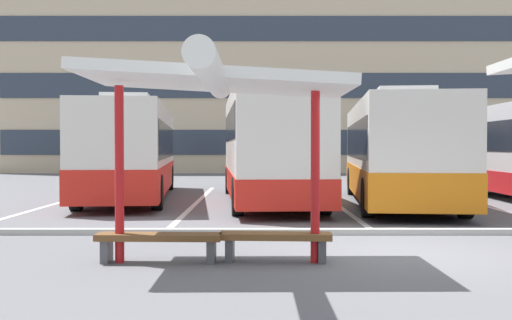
# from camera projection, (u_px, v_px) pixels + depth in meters

# --- Properties ---
(ground_plane) EXTENTS (160.00, 160.00, 0.00)m
(ground_plane) POSITION_uv_depth(u_px,v_px,m) (401.00, 253.00, 10.48)
(ground_plane) COLOR slate
(terminal_building) EXTENTS (42.42, 11.12, 17.89)m
(terminal_building) POSITION_uv_depth(u_px,v_px,m) (287.00, 70.00, 47.06)
(terminal_building) COLOR #C6B293
(terminal_building) RESTS_ON ground
(coach_bus_0) EXTENTS (3.55, 11.63, 3.44)m
(coach_bus_0) POSITION_uv_depth(u_px,v_px,m) (129.00, 153.00, 21.48)
(coach_bus_0) COLOR silver
(coach_bus_0) RESTS_ON ground
(coach_bus_1) EXTENTS (3.25, 11.12, 3.81)m
(coach_bus_1) POSITION_uv_depth(u_px,v_px,m) (265.00, 147.00, 20.01)
(coach_bus_1) COLOR silver
(coach_bus_1) RESTS_ON ground
(coach_bus_2) EXTENTS (3.68, 10.97, 3.44)m
(coach_bus_2) POSITION_uv_depth(u_px,v_px,m) (394.00, 154.00, 19.37)
(coach_bus_2) COLOR silver
(coach_bus_2) RESTS_ON ground
(lane_stripe_0) EXTENTS (0.16, 14.00, 0.01)m
(lane_stripe_0) POSITION_uv_depth(u_px,v_px,m) (58.00, 202.00, 20.05)
(lane_stripe_0) COLOR white
(lane_stripe_0) RESTS_ON ground
(lane_stripe_1) EXTENTS (0.16, 14.00, 0.01)m
(lane_stripe_1) POSITION_uv_depth(u_px,v_px,m) (194.00, 202.00, 20.07)
(lane_stripe_1) COLOR white
(lane_stripe_1) RESTS_ON ground
(lane_stripe_2) EXTENTS (0.16, 14.00, 0.01)m
(lane_stripe_2) POSITION_uv_depth(u_px,v_px,m) (330.00, 202.00, 20.09)
(lane_stripe_2) COLOR white
(lane_stripe_2) RESTS_ON ground
(lane_stripe_3) EXTENTS (0.16, 14.00, 0.01)m
(lane_stripe_3) POSITION_uv_depth(u_px,v_px,m) (466.00, 202.00, 20.11)
(lane_stripe_3) COLOR white
(lane_stripe_3) RESTS_ON ground
(waiting_shelter_1) EXTENTS (4.01, 4.35, 2.99)m
(waiting_shelter_1) POSITION_uv_depth(u_px,v_px,m) (213.00, 84.00, 9.31)
(waiting_shelter_1) COLOR red
(waiting_shelter_1) RESTS_ON ground
(bench_1) EXTENTS (1.94, 0.48, 0.45)m
(bench_1) POSITION_uv_depth(u_px,v_px,m) (156.00, 241.00, 9.60)
(bench_1) COLOR brown
(bench_1) RESTS_ON ground
(bench_2) EXTENTS (1.75, 0.52, 0.45)m
(bench_2) POSITION_uv_depth(u_px,v_px,m) (273.00, 240.00, 9.69)
(bench_2) COLOR brown
(bench_2) RESTS_ON ground
(platform_kerb) EXTENTS (44.00, 0.24, 0.12)m
(platform_kerb) POSITION_uv_depth(u_px,v_px,m) (376.00, 232.00, 12.69)
(platform_kerb) COLOR #ADADA8
(platform_kerb) RESTS_ON ground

